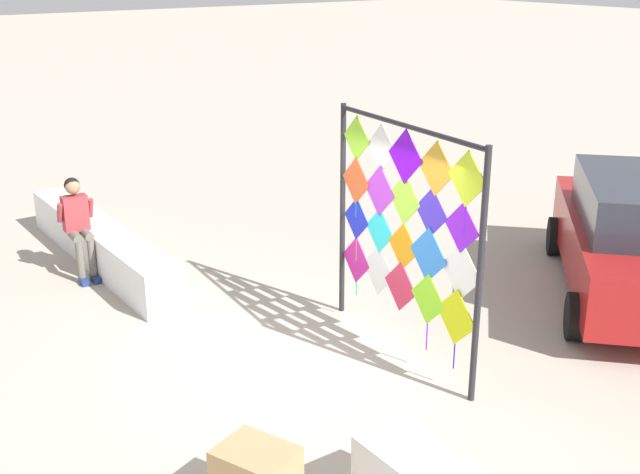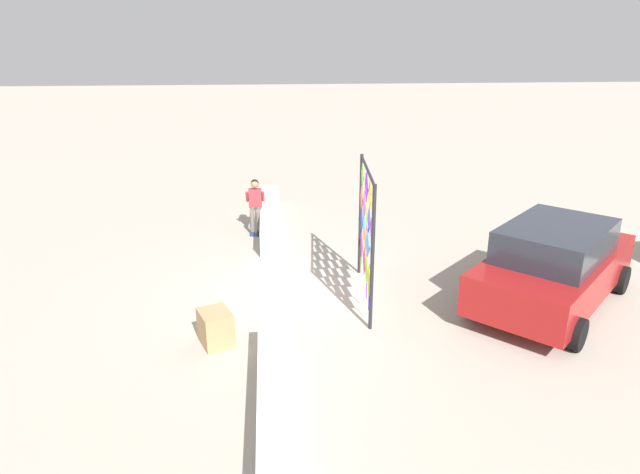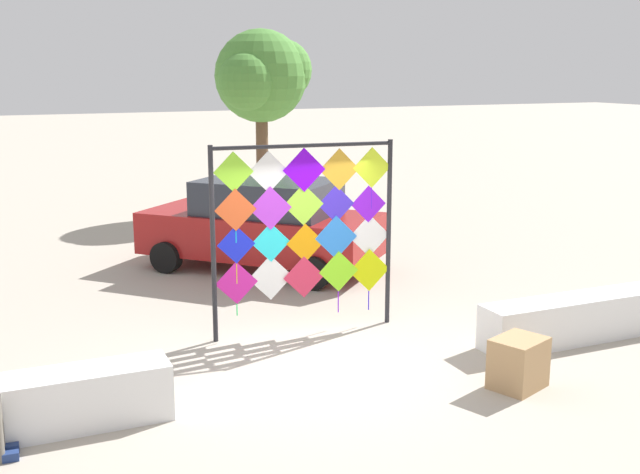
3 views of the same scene
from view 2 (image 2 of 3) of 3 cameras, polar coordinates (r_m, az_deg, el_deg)
name	(u,v)px [view 2 (image 2 of 3)]	position (r m, az deg, el deg)	size (l,w,h in m)	color
ground	(299,294)	(11.78, -2.23, -5.97)	(120.00, 120.00, 0.00)	#ADA393
plaza_ledge_left	(270,217)	(15.88, -5.15, 2.08)	(4.74, 0.57, 0.63)	white
plaza_ledge_right	(279,422)	(7.72, -4.24, -18.59)	(4.74, 0.57, 0.63)	white
kite_display_rack	(366,224)	(11.06, 4.79, 1.39)	(2.70, 0.30, 2.78)	#232328
seated_vendor	(255,202)	(15.42, -6.73, 3.63)	(0.67, 0.53, 1.48)	#666056
parked_car	(554,264)	(11.96, 23.07, -2.62)	(4.48, 4.54, 1.73)	maroon
cardboard_box_large	(216,328)	(10.02, -10.75, -9.21)	(0.63, 0.51, 0.62)	tan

